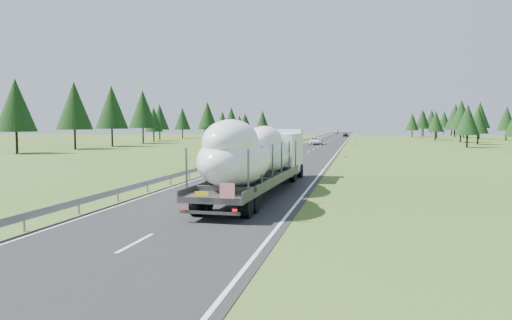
% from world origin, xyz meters
% --- Properties ---
extents(ground, '(400.00, 400.00, 0.00)m').
position_xyz_m(ground, '(0.00, 0.00, 0.00)').
color(ground, '#37531B').
rests_on(ground, ground).
extents(road_surface, '(10.00, 400.00, 0.02)m').
position_xyz_m(road_surface, '(0.00, 100.00, 0.01)').
color(road_surface, black).
rests_on(road_surface, ground).
extents(guardrail, '(0.10, 400.00, 0.76)m').
position_xyz_m(guardrail, '(-5.30, 99.94, 0.60)').
color(guardrail, slate).
rests_on(guardrail, ground).
extents(marker_posts, '(0.13, 350.08, 1.00)m').
position_xyz_m(marker_posts, '(6.50, 155.00, 0.54)').
color(marker_posts, silver).
rests_on(marker_posts, ground).
extents(highway_sign, '(0.08, 0.90, 2.60)m').
position_xyz_m(highway_sign, '(7.20, 80.00, 1.81)').
color(highway_sign, slate).
rests_on(highway_sign, ground).
extents(tree_line_right, '(28.09, 270.82, 12.26)m').
position_xyz_m(tree_line_right, '(40.26, 104.60, 6.54)').
color(tree_line_right, black).
rests_on(tree_line_right, ground).
extents(tree_line_left, '(14.45, 270.99, 12.49)m').
position_xyz_m(tree_line_left, '(-44.71, 96.38, 7.30)').
color(tree_line_left, black).
rests_on(tree_line_left, ground).
extents(boat_truck, '(3.68, 21.32, 4.57)m').
position_xyz_m(boat_truck, '(1.86, 4.46, 2.45)').
color(boat_truck, silver).
rests_on(boat_truck, ground).
extents(distant_van, '(3.12, 6.26, 1.70)m').
position_xyz_m(distant_van, '(-1.36, 84.12, 0.85)').
color(distant_van, silver).
rests_on(distant_van, ground).
extents(distant_car_dark, '(2.20, 4.65, 1.54)m').
position_xyz_m(distant_car_dark, '(3.05, 160.21, 0.77)').
color(distant_car_dark, black).
rests_on(distant_car_dark, ground).
extents(distant_car_blue, '(1.58, 4.22, 1.38)m').
position_xyz_m(distant_car_blue, '(-3.29, 232.22, 0.69)').
color(distant_car_blue, '#1A234A').
rests_on(distant_car_blue, ground).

